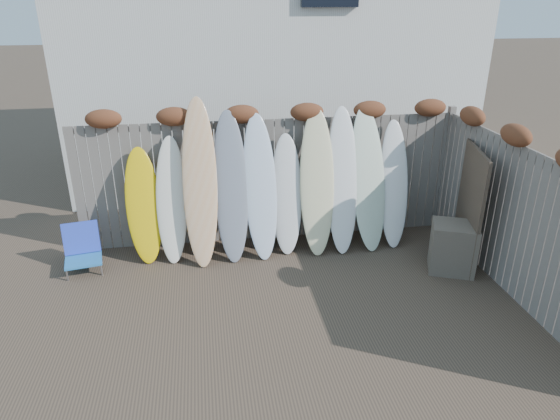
{
  "coord_description": "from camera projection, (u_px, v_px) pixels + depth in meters",
  "views": [
    {
      "loc": [
        -0.99,
        -5.07,
        3.75
      ],
      "look_at": [
        0.0,
        1.2,
        1.0
      ],
      "focal_mm": 32.0,
      "sensor_mm": 36.0,
      "label": 1
    }
  ],
  "objects": [
    {
      "name": "surfboard_0",
      "position": [
        143.0,
        206.0,
        7.44
      ],
      "size": [
        0.57,
        0.66,
        1.7
      ],
      "primitive_type": "ellipsoid",
      "rotation": [
        -0.31,
        0.0,
        0.1
      ],
      "color": "#E7BD09",
      "rests_on": "ground"
    },
    {
      "name": "surfboard_4",
      "position": [
        260.0,
        187.0,
        7.53
      ],
      "size": [
        0.53,
        0.78,
        2.14
      ],
      "primitive_type": "ellipsoid",
      "rotation": [
        -0.31,
        0.0,
        0.05
      ],
      "color": "silver",
      "rests_on": "ground"
    },
    {
      "name": "ground",
      "position": [
        295.0,
        321.0,
        6.23
      ],
      "size": [
        80.0,
        80.0,
        0.0
      ],
      "primitive_type": "plane",
      "color": "#493A2D"
    },
    {
      "name": "back_fence",
      "position": [
        272.0,
        170.0,
        7.94
      ],
      "size": [
        6.05,
        0.28,
        2.24
      ],
      "color": "slate",
      "rests_on": "ground"
    },
    {
      "name": "right_fence",
      "position": [
        520.0,
        214.0,
        6.43
      ],
      "size": [
        0.28,
        4.4,
        2.24
      ],
      "color": "slate",
      "rests_on": "ground"
    },
    {
      "name": "surfboard_3",
      "position": [
        231.0,
        187.0,
        7.45
      ],
      "size": [
        0.52,
        0.78,
        2.2
      ],
      "primitive_type": "ellipsoid",
      "rotation": [
        -0.31,
        0.0,
        -0.01
      ],
      "color": "slate",
      "rests_on": "ground"
    },
    {
      "name": "wooden_crate",
      "position": [
        453.0,
        247.0,
        7.25
      ],
      "size": [
        0.78,
        0.72,
        0.73
      ],
      "primitive_type": "cube",
      "rotation": [
        0.0,
        0.0,
        -0.39
      ],
      "color": "#453F33",
      "rests_on": "ground"
    },
    {
      "name": "surfboard_5",
      "position": [
        286.0,
        194.0,
        7.71
      ],
      "size": [
        0.54,
        0.69,
        1.81
      ],
      "primitive_type": "ellipsoid",
      "rotation": [
        -0.31,
        0.0,
        -0.1
      ],
      "color": "white",
      "rests_on": "ground"
    },
    {
      "name": "surfboard_1",
      "position": [
        172.0,
        200.0,
        7.45
      ],
      "size": [
        0.52,
        0.7,
        1.85
      ],
      "primitive_type": "ellipsoid",
      "rotation": [
        -0.31,
        0.0,
        -0.1
      ],
      "color": "white",
      "rests_on": "ground"
    },
    {
      "name": "surfboard_8",
      "position": [
        368.0,
        179.0,
        7.78
      ],
      "size": [
        0.61,
        0.82,
        2.2
      ],
      "primitive_type": "ellipsoid",
      "rotation": [
        -0.31,
        0.0,
        0.09
      ],
      "color": "silver",
      "rests_on": "ground"
    },
    {
      "name": "surfboard_7",
      "position": [
        342.0,
        181.0,
        7.71
      ],
      "size": [
        0.55,
        0.82,
        2.2
      ],
      "primitive_type": "ellipsoid",
      "rotation": [
        -0.31,
        0.0,
        -0.1
      ],
      "color": "white",
      "rests_on": "ground"
    },
    {
      "name": "surfboard_9",
      "position": [
        394.0,
        184.0,
        7.91
      ],
      "size": [
        0.51,
        0.73,
        1.96
      ],
      "primitive_type": "ellipsoid",
      "rotation": [
        -0.31,
        0.0,
        -0.09
      ],
      "color": "white",
      "rests_on": "ground"
    },
    {
      "name": "surfboard_2",
      "position": [
        200.0,
        183.0,
        7.31
      ],
      "size": [
        0.56,
        0.87,
        2.41
      ],
      "primitive_type": "ellipsoid",
      "rotation": [
        -0.31,
        0.0,
        -0.06
      ],
      "color": "tan",
      "rests_on": "ground"
    },
    {
      "name": "house",
      "position": [
        265.0,
        22.0,
        10.92
      ],
      "size": [
        8.5,
        5.5,
        6.33
      ],
      "color": "silver",
      "rests_on": "ground"
    },
    {
      "name": "surfboard_6",
      "position": [
        317.0,
        183.0,
        7.66
      ],
      "size": [
        0.6,
        0.82,
        2.19
      ],
      "primitive_type": "ellipsoid",
      "rotation": [
        -0.31,
        0.0,
        -0.1
      ],
      "color": "beige",
      "rests_on": "ground"
    },
    {
      "name": "lattice_panel",
      "position": [
        470.0,
        208.0,
        7.3
      ],
      "size": [
        0.34,
        1.15,
        1.76
      ],
      "primitive_type": "cube",
      "rotation": [
        0.0,
        0.0,
        -0.25
      ],
      "color": "brown",
      "rests_on": "ground"
    },
    {
      "name": "beach_chair",
      "position": [
        82.0,
        249.0,
        7.32
      ],
      "size": [
        0.6,
        0.62,
        0.68
      ],
      "color": "#2572BD",
      "rests_on": "ground"
    }
  ]
}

